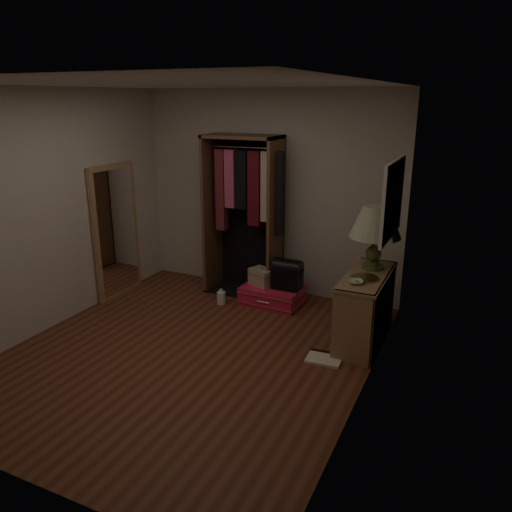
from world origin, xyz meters
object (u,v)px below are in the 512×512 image
at_px(console_bookshelf, 366,306).
at_px(black_bag, 287,273).
at_px(pink_suitcase, 273,295).
at_px(train_case, 262,277).
at_px(white_jug, 221,297).
at_px(table_lamp, 376,223).
at_px(floor_mirror, 116,231).
at_px(open_wardrobe, 246,202).

relative_size(console_bookshelf, black_bag, 2.94).
relative_size(pink_suitcase, train_case, 2.13).
bearing_deg(pink_suitcase, white_jug, -152.18).
xyz_separation_m(table_lamp, white_jug, (-1.86, 0.02, -1.16)).
distance_m(black_bag, white_jug, 0.89).
xyz_separation_m(train_case, black_bag, (0.33, 0.02, 0.09)).
bearing_deg(console_bookshelf, white_jug, 173.60).
bearing_deg(floor_mirror, train_case, 16.04).
relative_size(floor_mirror, white_jug, 8.90).
distance_m(train_case, table_lamp, 1.72).
bearing_deg(white_jug, table_lamp, -0.77).
distance_m(open_wardrobe, train_case, 0.97).
bearing_deg(table_lamp, white_jug, 179.23).
xyz_separation_m(console_bookshelf, pink_suitcase, (-1.27, 0.49, -0.28)).
height_order(pink_suitcase, table_lamp, table_lamp).
bearing_deg(open_wardrobe, console_bookshelf, -22.66).
bearing_deg(white_jug, open_wardrobe, 78.90).
distance_m(pink_suitcase, black_bag, 0.36).
bearing_deg(open_wardrobe, white_jug, -101.10).
height_order(floor_mirror, white_jug, floor_mirror).
bearing_deg(open_wardrobe, floor_mirror, -152.53).
distance_m(table_lamp, white_jug, 2.19).
relative_size(floor_mirror, pink_suitcase, 2.20).
bearing_deg(pink_suitcase, train_case, -176.02).
bearing_deg(floor_mirror, open_wardrobe, 27.47).
bearing_deg(floor_mirror, black_bag, 14.13).
relative_size(train_case, white_jug, 1.90).
bearing_deg(pink_suitcase, table_lamp, -11.08).
bearing_deg(train_case, console_bookshelf, 2.82).
relative_size(open_wardrobe, floor_mirror, 1.21).
distance_m(floor_mirror, train_case, 1.96).
bearing_deg(console_bookshelf, floor_mirror, -179.31).
distance_m(pink_suitcase, train_case, 0.27).
height_order(open_wardrobe, white_jug, open_wardrobe).
xyz_separation_m(open_wardrobe, floor_mirror, (-1.48, -0.77, -0.36)).
height_order(console_bookshelf, white_jug, console_bookshelf).
xyz_separation_m(floor_mirror, pink_suitcase, (1.97, 0.53, -0.74)).
height_order(console_bookshelf, open_wardrobe, open_wardrobe).
bearing_deg(white_jug, console_bookshelf, -6.40).
bearing_deg(pink_suitcase, console_bookshelf, -18.65).
bearing_deg(white_jug, pink_suitcase, 25.47).
bearing_deg(console_bookshelf, table_lamp, 88.54).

